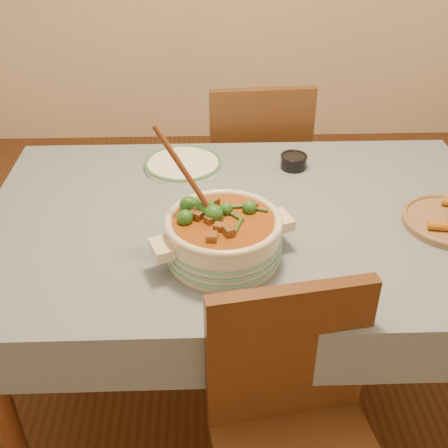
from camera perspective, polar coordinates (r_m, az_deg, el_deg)
name	(u,v)px	position (r m, az deg, el deg)	size (l,w,h in m)	color
floor	(241,375)	(2.31, 1.72, -15.10)	(4.50, 4.50, 0.00)	#4D2616
dining_table	(244,239)	(1.86, 2.06, -1.51)	(1.68, 1.08, 0.76)	brown
stew_casserole	(223,234)	(1.58, -0.08, -0.99)	(0.42, 0.42, 0.39)	beige
white_plate	(183,164)	(2.10, -4.18, 6.11)	(0.32, 0.32, 0.03)	white
condiment_bowl	(294,161)	(2.09, 7.09, 6.41)	(0.10, 0.10, 0.05)	black
chair_far	(256,166)	(2.59, 3.29, 5.95)	(0.46, 0.46, 0.94)	#533519
chair_near	(296,433)	(1.53, 7.34, -20.35)	(0.48, 0.48, 0.90)	#533519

